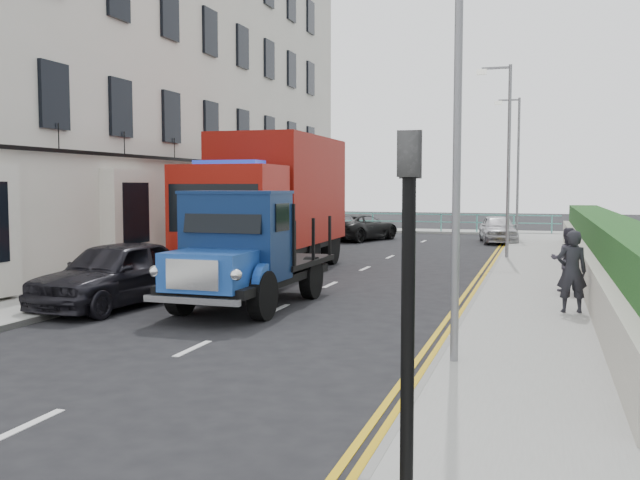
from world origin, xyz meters
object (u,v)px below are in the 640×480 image
Objects in this scene: lamp_far at (516,159)px; pedestrian_east_near at (572,271)px; red_lorry at (271,200)px; lamp_near at (449,96)px; parked_car_front at (115,273)px; lamp_mid at (505,150)px; bedford_lorry at (240,257)px.

lamp_far is 21.52m from pedestrian_east_near.
red_lorry is 4.86× the size of pedestrian_east_near.
lamp_near reaches higher than parked_car_front.
lamp_far is 4.15× the size of pedestrian_east_near.
parked_car_front is 2.60× the size of pedestrian_east_near.
lamp_near is at bearing -90.00° from lamp_far.
lamp_mid is 4.15× the size of pedestrian_east_near.
lamp_near is 16.00m from lamp_mid.
lamp_near is 26.00m from lamp_far.
lamp_mid is 10.00m from lamp_far.
lamp_mid reaches higher than red_lorry.
lamp_near is 5.98m from pedestrian_east_near.
lamp_near is 1.28× the size of bedford_lorry.
bedford_lorry is (-4.91, 3.60, -2.82)m from lamp_near.
parked_car_front is (-7.78, -12.76, -3.25)m from lamp_mid.
red_lorry is 10.35m from pedestrian_east_near.
parked_car_front is at bearing 157.36° from lamp_near.
lamp_near is 4.15× the size of pedestrian_east_near.
lamp_far is (0.00, 26.00, 0.00)m from lamp_near.
red_lorry reaches higher than parked_car_front.
red_lorry is (-6.76, 10.27, -1.72)m from lamp_near.
lamp_mid reaches higher than pedestrian_east_near.
lamp_far is 24.27m from parked_car_front.
bedford_lorry is at bearing -111.59° from lamp_mid.
parked_car_front is 9.82m from pedestrian_east_near.
bedford_lorry is at bearing -102.36° from lamp_far.
red_lorry is at bearing -42.50° from pedestrian_east_near.
lamp_near is at bearing -34.98° from bedford_lorry.
lamp_mid is at bearing -90.51° from pedestrian_east_near.
parked_car_front is at bearing -121.37° from lamp_mid.
lamp_mid reaches higher than bedford_lorry.
lamp_near is 1.59× the size of parked_car_front.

